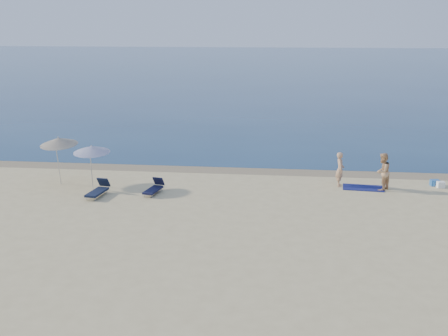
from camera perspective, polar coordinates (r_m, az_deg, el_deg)
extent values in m
cube|color=#0D2B4E|center=(110.28, 7.07, 10.36)|extent=(240.00, 160.00, 0.01)
cube|color=#847254|center=(30.42, 7.74, -0.43)|extent=(240.00, 1.60, 0.00)
imported|color=tan|center=(27.98, 11.70, -0.13)|extent=(0.41, 0.62, 1.70)
imported|color=tan|center=(27.76, 15.80, -0.37)|extent=(1.07, 1.12, 1.81)
cube|color=#101552|center=(28.09, 13.97, -1.96)|extent=(2.04, 1.26, 0.03)
cube|color=white|center=(29.29, 21.15, -1.58)|extent=(0.38, 0.34, 0.30)
cube|color=blue|center=(29.51, 20.62, -1.41)|extent=(0.46, 0.36, 0.30)
cylinder|color=silver|center=(27.47, -13.31, -0.25)|extent=(0.06, 0.22, 2.02)
cone|color=white|center=(27.40, -13.31, 1.87)|extent=(1.93, 1.95, 0.46)
sphere|color=silver|center=(27.36, -13.33, 2.23)|extent=(0.06, 0.06, 0.06)
cylinder|color=silver|center=(28.77, -16.48, 0.40)|extent=(0.08, 0.29, 2.20)
cone|color=beige|center=(28.75, -16.45, 2.63)|extent=(2.08, 2.11, 0.55)
sphere|color=silver|center=(28.71, -16.48, 3.01)|extent=(0.06, 0.06, 0.06)
cube|color=#121A32|center=(26.53, -12.79, -2.41)|extent=(0.72, 1.53, 0.10)
cube|color=#121A32|center=(27.09, -12.13, -1.42)|extent=(0.58, 0.42, 0.48)
cylinder|color=#A5A5AD|center=(26.47, -12.35, -2.67)|extent=(0.03, 0.03, 0.22)
cube|color=black|center=(26.48, -7.23, -2.23)|extent=(0.73, 1.41, 0.09)
cube|color=black|center=(27.00, -6.66, -1.33)|extent=(0.55, 0.41, 0.44)
cylinder|color=#A5A5AD|center=(26.43, -6.83, -2.48)|extent=(0.03, 0.03, 0.20)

